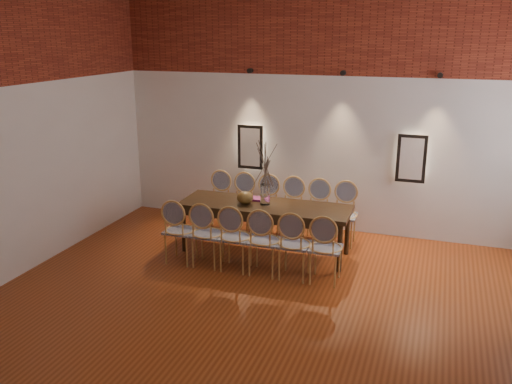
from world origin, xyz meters
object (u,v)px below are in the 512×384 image
(chair_near_b, at_px, (208,234))
(chair_far_a, at_px, (217,202))
(dining_table, at_px, (265,229))
(chair_near_d, at_px, (265,241))
(chair_near_c, at_px, (236,237))
(book, at_px, (255,199))
(vase, at_px, (265,194))
(chair_far_d, at_px, (290,210))
(chair_near_f, at_px, (326,248))
(bowl, at_px, (245,198))
(chair_near_a, at_px, (181,230))
(chair_far_b, at_px, (241,205))
(chair_far_c, at_px, (265,207))
(chair_near_e, at_px, (295,244))
(chair_far_e, at_px, (316,213))
(chair_far_f, at_px, (343,215))

(chair_near_b, height_order, chair_far_a, same)
(dining_table, height_order, chair_near_d, chair_near_d)
(chair_near_c, relative_size, book, 3.62)
(chair_near_c, xyz_separation_m, vase, (0.20, 0.68, 0.43))
(dining_table, distance_m, chair_far_d, 0.72)
(chair_near_f, xyz_separation_m, bowl, (-1.33, 0.61, 0.37))
(chair_near_a, xyz_separation_m, chair_far_b, (0.39, 1.36, 0.00))
(chair_far_c, relative_size, book, 3.62)
(dining_table, distance_m, chair_near_e, 0.92)
(chair_far_d, height_order, chair_far_e, same)
(chair_far_a, relative_size, chair_far_e, 1.00)
(dining_table, bearing_deg, vase, 180.00)
(dining_table, distance_m, chair_far_b, 0.92)
(chair_near_d, distance_m, book, 0.99)
(chair_near_e, height_order, chair_far_b, same)
(chair_near_b, height_order, chair_far_f, same)
(chair_near_d, bearing_deg, chair_far_c, 106.94)
(chair_near_a, bearing_deg, bowl, 40.14)
(dining_table, height_order, chair_near_c, chair_near_c)
(vase, xyz_separation_m, bowl, (-0.29, -0.05, -0.06))
(chair_near_c, relative_size, chair_far_c, 1.00)
(chair_far_e, relative_size, book, 3.62)
(vase, bearing_deg, book, 140.91)
(chair_near_c, relative_size, chair_far_b, 1.00)
(book, bearing_deg, chair_near_b, -115.18)
(chair_far_d, bearing_deg, bowl, 55.81)
(dining_table, distance_m, chair_near_f, 1.24)
(dining_table, xyz_separation_m, chair_far_b, (-0.63, 0.67, 0.09))
(chair_near_f, height_order, chair_far_b, same)
(book, bearing_deg, chair_far_f, 23.23)
(chair_near_a, height_order, book, chair_near_a)
(chair_far_e, xyz_separation_m, chair_far_f, (0.41, 0.01, 0.00))
(chair_far_b, relative_size, bowl, 3.92)
(chair_near_c, height_order, chair_far_c, same)
(chair_near_b, xyz_separation_m, book, (0.40, 0.86, 0.30))
(chair_near_b, bearing_deg, vase, 47.61)
(chair_near_c, height_order, chair_far_a, same)
(chair_far_f, distance_m, bowl, 1.55)
(chair_far_c, bearing_deg, chair_far_f, 180.00)
(chair_near_b, xyz_separation_m, chair_far_a, (-0.44, 1.35, 0.00))
(chair_near_d, bearing_deg, chair_near_e, -0.00)
(chair_near_a, distance_m, chair_near_d, 1.24)
(chair_near_b, bearing_deg, chair_far_c, 73.06)
(chair_near_d, bearing_deg, book, 115.81)
(chair_near_a, xyz_separation_m, chair_far_f, (2.05, 1.39, 0.00))
(chair_near_c, bearing_deg, chair_far_a, 121.35)
(vase, distance_m, bowl, 0.30)
(chair_near_d, distance_m, chair_far_c, 1.42)
(chair_near_f, height_order, chair_far_a, same)
(chair_far_f, distance_m, vase, 1.31)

